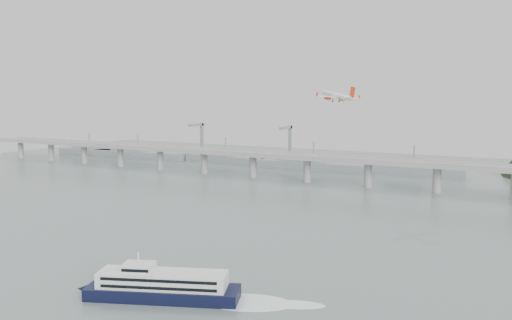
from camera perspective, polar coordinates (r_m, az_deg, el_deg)
The scene contains 5 objects.
ground at distance 221.25m, azimuth -6.82°, elevation -10.88°, with size 900.00×900.00×0.00m, color slate.
bridge at distance 395.10m, azimuth 9.76°, elevation -0.32°, with size 800.00×22.00×23.90m.
distant_fleet at distance 521.01m, azimuth -4.26°, elevation 0.28°, with size 453.00×60.90×40.00m.
ferry at distance 178.20m, azimuth -10.60°, elevation -13.98°, with size 82.42×38.80×16.27m.
airliner at distance 291.87m, azimuth 9.22°, elevation 7.27°, with size 28.97×27.14×8.88m.
Camera 1 is at (120.69, -172.42, 68.23)m, focal length 35.00 mm.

